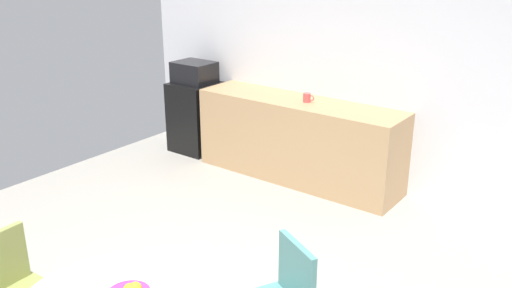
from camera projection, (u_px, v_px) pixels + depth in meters
name	position (u px, v px, depth m)	size (l,w,h in m)	color
wall_back	(372.00, 66.00, 5.58)	(6.00, 0.10, 2.60)	silver
counter_block	(298.00, 140.00, 5.97)	(2.34, 0.60, 0.90)	tan
mini_fridge	(196.00, 117.00, 6.83)	(0.54, 0.54, 0.87)	black
microwave	(194.00, 72.00, 6.64)	(0.48, 0.38, 0.26)	black
chair_olive	(10.00, 282.00, 3.32)	(0.45, 0.45, 0.83)	silver
mug_white	(307.00, 98.00, 5.74)	(0.13, 0.08, 0.09)	#D84C4C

